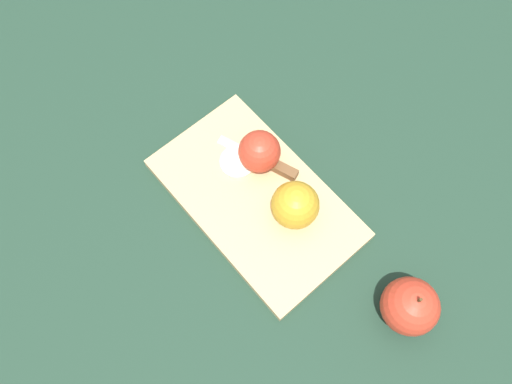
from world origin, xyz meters
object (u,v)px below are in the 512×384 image
Objects in this scene: apple_half_right at (259,152)px; apple_whole at (410,306)px; knife at (273,165)px; apple_half_left at (295,205)px.

apple_whole reaches higher than apple_half_right.
apple_half_right reaches higher than knife.
apple_half_left is at bearing 11.78° from apple_whole.
apple_half_left is at bearing 40.37° from apple_half_right.
knife is at bearing 4.30° from apple_whole.
apple_whole is at bearing 159.14° from knife.
knife is 1.46× the size of apple_whole.
apple_whole is (-0.23, -0.05, -0.02)m from apple_half_left.
apple_half_right is at bearing 6.23° from apple_whole.
apple_half_right is 0.04m from knife.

